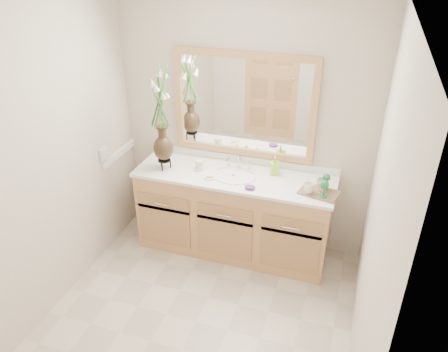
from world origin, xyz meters
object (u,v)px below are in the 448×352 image
(flower_vase, at_px, (160,108))
(tumbler, at_px, (200,165))
(tray, at_px, (319,192))
(soap_bottle, at_px, (275,166))

(flower_vase, xyz_separation_m, tumbler, (0.32, 0.07, -0.55))
(tumbler, bearing_deg, flower_vase, -166.91)
(tumbler, bearing_deg, tray, -4.12)
(tumbler, xyz_separation_m, tray, (1.11, -0.08, -0.04))
(flower_vase, height_order, tray, flower_vase)
(flower_vase, bearing_deg, soap_bottle, 12.35)
(tumbler, height_order, soap_bottle, soap_bottle)
(soap_bottle, height_order, tray, soap_bottle)
(tray, bearing_deg, soap_bottle, 165.61)
(soap_bottle, relative_size, tray, 0.49)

